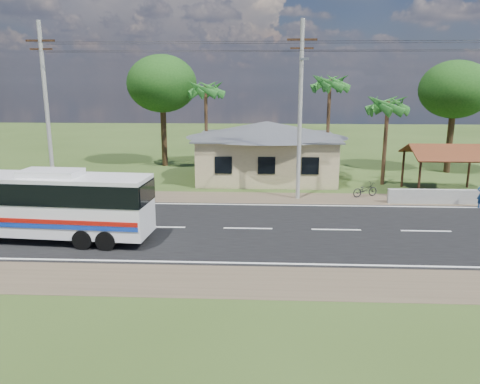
% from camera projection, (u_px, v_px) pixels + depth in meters
% --- Properties ---
extents(ground, '(120.00, 120.00, 0.00)m').
position_uv_depth(ground, '(248.00, 229.00, 24.01)').
color(ground, '#2C4017').
rests_on(ground, ground).
extents(road, '(120.00, 16.00, 0.03)m').
position_uv_depth(road, '(248.00, 229.00, 24.00)').
color(road, black).
rests_on(road, ground).
extents(house, '(12.40, 10.00, 5.00)m').
position_uv_depth(house, '(266.00, 144.00, 35.97)').
color(house, tan).
rests_on(house, ground).
extents(waiting_shed, '(5.20, 4.48, 3.35)m').
position_uv_depth(waiting_shed, '(448.00, 153.00, 31.02)').
color(waiting_shed, '#362313').
rests_on(waiting_shed, ground).
extents(concrete_barrier, '(7.00, 0.30, 0.90)m').
position_uv_depth(concrete_barrier, '(445.00, 197.00, 28.78)').
color(concrete_barrier, '#9E9E99').
rests_on(concrete_barrier, ground).
extents(utility_poles, '(32.80, 2.22, 11.00)m').
position_uv_depth(utility_poles, '(295.00, 108.00, 28.84)').
color(utility_poles, '#9E9E99').
rests_on(utility_poles, ground).
extents(palm_near, '(2.80, 2.80, 6.70)m').
position_uv_depth(palm_near, '(388.00, 105.00, 32.92)').
color(palm_near, '#47301E').
rests_on(palm_near, ground).
extents(palm_mid, '(2.80, 2.80, 8.20)m').
position_uv_depth(palm_mid, '(330.00, 84.00, 37.12)').
color(palm_mid, '#47301E').
rests_on(palm_mid, ground).
extents(palm_far, '(2.80, 2.80, 7.70)m').
position_uv_depth(palm_far, '(206.00, 90.00, 38.18)').
color(palm_far, '#47301E').
rests_on(palm_far, ground).
extents(tree_behind_house, '(6.00, 6.00, 9.61)m').
position_uv_depth(tree_behind_house, '(162.00, 84.00, 40.21)').
color(tree_behind_house, '#47301E').
rests_on(tree_behind_house, ground).
extents(tree_behind_shed, '(5.60, 5.60, 9.02)m').
position_uv_depth(tree_behind_shed, '(455.00, 90.00, 37.25)').
color(tree_behind_shed, '#47301E').
rests_on(tree_behind_shed, ground).
extents(coach_bus, '(11.11, 3.15, 3.40)m').
position_uv_depth(coach_bus, '(35.00, 200.00, 21.98)').
color(coach_bus, silver).
rests_on(coach_bus, ground).
extents(motorcycle, '(1.90, 1.29, 0.94)m').
position_uv_depth(motorcycle, '(365.00, 190.00, 30.52)').
color(motorcycle, black).
rests_on(motorcycle, ground).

